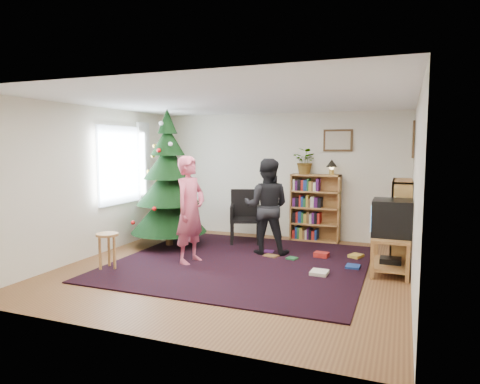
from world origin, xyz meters
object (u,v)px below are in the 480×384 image
(christmas_tree, at_px, (168,190))
(bookshelf_back, at_px, (315,207))
(picture_right, at_px, (413,140))
(picture_back, at_px, (338,140))
(potted_plant, at_px, (306,161))
(tv_stand, at_px, (391,250))
(armchair, at_px, (247,214))
(stool, at_px, (107,242))
(person_standing, at_px, (190,210))
(bookshelf_right, at_px, (401,219))
(person_by_chair, at_px, (267,207))
(crt_tv, at_px, (392,218))
(table_lamp, at_px, (332,164))

(christmas_tree, bearing_deg, bookshelf_back, 30.20)
(picture_right, relative_size, bookshelf_back, 0.46)
(picture_back, relative_size, potted_plant, 1.09)
(picture_right, distance_m, potted_plant, 2.04)
(tv_stand, distance_m, armchair, 2.88)
(picture_back, relative_size, stool, 1.00)
(bookshelf_back, relative_size, person_standing, 0.77)
(bookshelf_back, relative_size, tv_stand, 1.39)
(bookshelf_right, xyz_separation_m, stool, (-4.08, -2.21, -0.24))
(picture_back, height_order, armchair, picture_back)
(christmas_tree, height_order, bookshelf_right, christmas_tree)
(tv_stand, relative_size, person_by_chair, 0.57)
(picture_right, bearing_deg, crt_tv, -103.17)
(bookshelf_right, relative_size, crt_tv, 2.17)
(picture_right, relative_size, person_standing, 0.35)
(christmas_tree, distance_m, tv_stand, 3.96)
(christmas_tree, relative_size, crt_tv, 4.19)
(bookshelf_right, distance_m, potted_plant, 2.16)
(person_standing, bearing_deg, bookshelf_back, -24.51)
(bookshelf_right, relative_size, person_by_chair, 0.79)
(crt_tv, relative_size, table_lamp, 2.06)
(christmas_tree, height_order, stool, christmas_tree)
(person_by_chair, height_order, potted_plant, potted_plant)
(tv_stand, height_order, table_lamp, table_lamp)
(armchair, distance_m, potted_plant, 1.53)
(table_lamp, bearing_deg, armchair, -158.41)
(tv_stand, distance_m, crt_tv, 0.48)
(picture_right, distance_m, stool, 5.12)
(picture_right, bearing_deg, christmas_tree, -168.75)
(table_lamp, bearing_deg, potted_plant, 180.00)
(bookshelf_back, relative_size, potted_plant, 2.58)
(picture_back, bearing_deg, potted_plant, -167.01)
(armchair, xyz_separation_m, person_by_chair, (0.62, -0.72, 0.27))
(armchair, bearing_deg, bookshelf_back, 6.25)
(bookshelf_back, height_order, armchair, bookshelf_back)
(armchair, bearing_deg, person_by_chair, -69.50)
(christmas_tree, bearing_deg, person_standing, -44.18)
(picture_right, relative_size, stool, 1.09)
(picture_right, relative_size, bookshelf_right, 0.46)
(crt_tv, xyz_separation_m, person_by_chair, (-2.03, 0.38, 0.01))
(person_by_chair, bearing_deg, bookshelf_back, -122.77)
(picture_right, xyz_separation_m, bookshelf_back, (-1.71, 0.59, -1.29))
(table_lamp, bearing_deg, crt_tv, -55.74)
(tv_stand, height_order, potted_plant, potted_plant)
(bookshelf_right, bearing_deg, picture_back, 49.99)
(bookshelf_right, bearing_deg, person_standing, 114.87)
(bookshelf_right, bearing_deg, potted_plant, 64.05)
(christmas_tree, relative_size, potted_plant, 5.00)
(picture_back, bearing_deg, person_by_chair, -123.47)
(person_by_chair, relative_size, potted_plant, 3.26)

